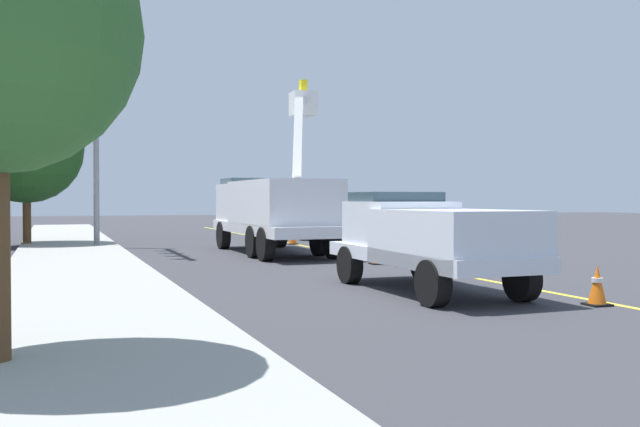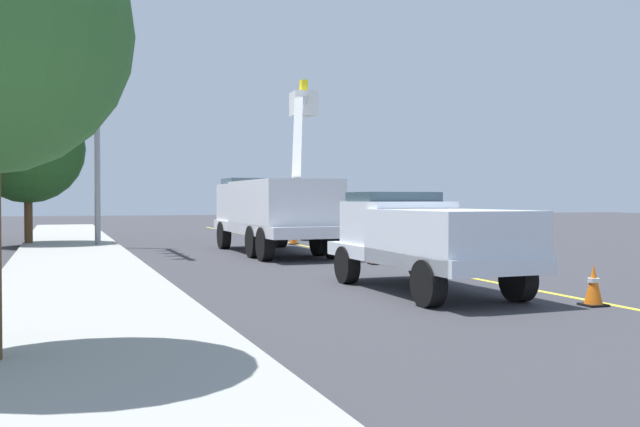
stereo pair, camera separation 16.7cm
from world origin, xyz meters
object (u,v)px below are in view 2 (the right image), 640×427
(passing_minivan, at_px, (309,218))
(traffic_cone_leading, at_px, (593,286))
(traffic_signal_mast, at_px, (100,80))
(utility_bucket_truck, at_px, (273,208))
(traffic_cone_mid_front, at_px, (376,252))
(service_pickup_truck, at_px, (425,237))
(traffic_cone_mid_rear, at_px, (294,235))

(passing_minivan, height_order, traffic_cone_leading, passing_minivan)
(traffic_cone_leading, relative_size, traffic_signal_mast, 0.08)
(utility_bucket_truck, height_order, traffic_cone_leading, utility_bucket_truck)
(traffic_signal_mast, bearing_deg, passing_minivan, -59.91)
(utility_bucket_truck, xyz_separation_m, traffic_cone_mid_front, (-5.01, -1.88, -1.25))
(service_pickup_truck, height_order, traffic_cone_leading, service_pickup_truck)
(passing_minivan, xyz_separation_m, traffic_signal_mast, (-5.57, 9.62, 5.29))
(passing_minivan, relative_size, traffic_signal_mast, 0.55)
(utility_bucket_truck, distance_m, service_pickup_truck, 10.92)
(service_pickup_truck, bearing_deg, traffic_cone_mid_front, -12.33)
(traffic_cone_mid_front, bearing_deg, traffic_cone_leading, -174.94)
(traffic_cone_leading, bearing_deg, traffic_cone_mid_rear, 2.39)
(service_pickup_truck, bearing_deg, traffic_cone_leading, -141.96)
(traffic_signal_mast, bearing_deg, service_pickup_truck, -155.34)
(traffic_signal_mast, bearing_deg, utility_bucket_truck, -117.55)
(traffic_cone_mid_front, relative_size, traffic_cone_mid_rear, 0.86)
(traffic_cone_mid_front, bearing_deg, utility_bucket_truck, 20.55)
(service_pickup_truck, distance_m, traffic_signal_mast, 16.16)
(service_pickup_truck, bearing_deg, utility_bucket_truck, 3.12)
(passing_minivan, relative_size, traffic_cone_mid_rear, 5.95)
(passing_minivan, bearing_deg, utility_bucket_truck, 156.06)
(traffic_cone_leading, xyz_separation_m, traffic_signal_mast, (16.53, 8.43, 5.90))
(traffic_cone_mid_rear, bearing_deg, traffic_cone_mid_front, 179.94)
(traffic_cone_mid_front, xyz_separation_m, traffic_signal_mast, (8.04, 7.68, 5.91))
(utility_bucket_truck, bearing_deg, service_pickup_truck, -176.88)
(utility_bucket_truck, xyz_separation_m, traffic_cone_leading, (-13.50, -2.63, -1.24))
(utility_bucket_truck, distance_m, traffic_cone_leading, 13.81)
(utility_bucket_truck, height_order, service_pickup_truck, utility_bucket_truck)
(utility_bucket_truck, bearing_deg, traffic_cone_mid_front, -159.45)
(traffic_cone_leading, xyz_separation_m, traffic_cone_mid_front, (8.49, 0.75, -0.01))
(passing_minivan, xyz_separation_m, traffic_cone_leading, (-22.10, 1.18, -0.61))
(passing_minivan, distance_m, traffic_signal_mast, 12.31)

